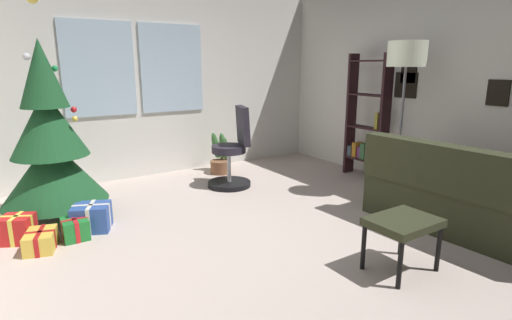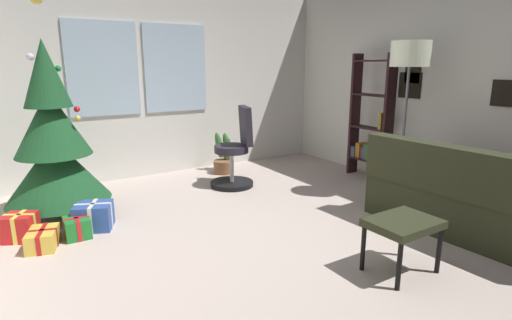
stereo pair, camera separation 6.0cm
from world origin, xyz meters
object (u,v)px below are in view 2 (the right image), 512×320
(potted_plant, at_px, (224,156))
(couch, at_px, (498,204))
(gift_box_green, at_px, (77,227))
(gift_box_gold, at_px, (43,239))
(gift_box_red, at_px, (20,227))
(holiday_tree, at_px, (54,145))
(bookshelf, at_px, (371,125))
(office_chair, at_px, (236,155))
(floor_lamp, at_px, (410,62))
(gift_box_blue, at_px, (94,216))
(footstool, at_px, (403,227))

(potted_plant, bearing_deg, couch, -71.29)
(gift_box_green, distance_m, gift_box_gold, 0.30)
(gift_box_red, distance_m, gift_box_green, 0.49)
(couch, xyz_separation_m, holiday_tree, (-3.40, 2.71, 0.45))
(gift_box_red, bearing_deg, bookshelf, -2.82)
(office_chair, bearing_deg, floor_lamp, -45.31)
(bookshelf, relative_size, floor_lamp, 0.94)
(floor_lamp, bearing_deg, gift_box_blue, 163.93)
(bookshelf, bearing_deg, gift_box_blue, 177.90)
(gift_box_green, bearing_deg, floor_lamp, -13.34)
(gift_box_gold, distance_m, office_chair, 2.44)
(holiday_tree, relative_size, floor_lamp, 1.23)
(office_chair, height_order, potted_plant, office_chair)
(couch, xyz_separation_m, footstool, (-1.34, 0.01, 0.07))
(holiday_tree, xyz_separation_m, bookshelf, (3.86, -0.71, -0.01))
(holiday_tree, xyz_separation_m, gift_box_gold, (-0.24, -0.79, -0.67))
(holiday_tree, bearing_deg, bookshelf, -10.43)
(couch, height_order, floor_lamp, floor_lamp)
(floor_lamp, height_order, potted_plant, floor_lamp)
(couch, height_order, gift_box_blue, couch)
(gift_box_green, bearing_deg, holiday_tree, 94.35)
(office_chair, distance_m, bookshelf, 1.91)
(gift_box_gold, relative_size, potted_plant, 0.64)
(holiday_tree, bearing_deg, gift_box_gold, -106.71)
(gift_box_red, relative_size, gift_box_green, 1.29)
(footstool, distance_m, potted_plant, 3.33)
(footstool, height_order, bookshelf, bookshelf)
(footstool, relative_size, holiday_tree, 0.23)
(office_chair, bearing_deg, bookshelf, -19.51)
(bookshelf, bearing_deg, potted_plant, 140.06)
(footstool, xyz_separation_m, gift_box_red, (-2.45, 2.20, -0.25))
(bookshelf, bearing_deg, holiday_tree, 169.57)
(floor_lamp, bearing_deg, bookshelf, 66.61)
(gift_box_red, height_order, gift_box_gold, gift_box_red)
(office_chair, bearing_deg, footstool, -90.48)
(couch, xyz_separation_m, bookshelf, (0.46, 2.00, 0.44))
(gift_box_red, bearing_deg, footstool, -41.90)
(holiday_tree, bearing_deg, footstool, -52.66)
(holiday_tree, height_order, floor_lamp, holiday_tree)
(couch, bearing_deg, office_chair, 116.62)
(gift_box_blue, bearing_deg, footstool, -49.16)
(gift_box_red, xyz_separation_m, gift_box_blue, (0.61, -0.08, 0.00))
(gift_box_green, distance_m, potted_plant, 2.58)
(floor_lamp, bearing_deg, footstool, -140.92)
(couch, xyz_separation_m, gift_box_green, (-3.34, 2.00, -0.21))
(holiday_tree, height_order, gift_box_red, holiday_tree)
(gift_box_gold, bearing_deg, floor_lamp, -11.13)
(potted_plant, bearing_deg, gift_box_blue, -149.69)
(couch, distance_m, gift_box_blue, 3.82)
(gift_box_blue, height_order, bookshelf, bookshelf)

